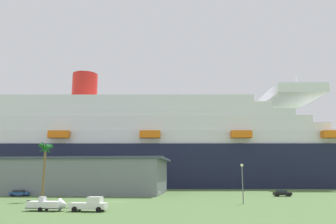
{
  "coord_description": "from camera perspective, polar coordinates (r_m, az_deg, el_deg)",
  "views": [
    {
      "loc": [
        15.6,
        -70.25,
        5.59
      ],
      "look_at": [
        8.3,
        38.24,
        25.69
      ],
      "focal_mm": 36.05,
      "sensor_mm": 36.0,
      "label": 1
    }
  ],
  "objects": [
    {
      "name": "cruise_ship",
      "position": [
        147.83,
        -2.89,
        -6.46
      ],
      "size": [
        243.29,
        45.12,
        54.62
      ],
      "color": "#191E38",
      "rests_on": "ground_plane"
    },
    {
      "name": "ground_plane",
      "position": [
        101.62,
        -5.13,
        -13.58
      ],
      "size": [
        600.0,
        600.0,
        0.0
      ],
      "primitive_type": "plane",
      "color": "#4C6B38"
    },
    {
      "name": "terminal_building",
      "position": [
        107.15,
        -18.37,
        -10.2
      ],
      "size": [
        66.72,
        27.33,
        10.2
      ],
      "color": "slate",
      "rests_on": "ground_plane"
    },
    {
      "name": "parked_car_blue_suv",
      "position": [
        96.7,
        -23.87,
        -12.42
      ],
      "size": [
        4.83,
        2.51,
        1.58
      ],
      "color": "#264C99",
      "rests_on": "ground_plane"
    },
    {
      "name": "palm_tree",
      "position": [
        78.41,
        -20.08,
        -6.83
      ],
      "size": [
        3.43,
        3.03,
        12.3
      ],
      "color": "brown",
      "rests_on": "ground_plane"
    },
    {
      "name": "small_boat_on_trailer",
      "position": [
        57.05,
        -19.37,
        -14.55
      ],
      "size": [
        7.23,
        2.38,
        2.15
      ],
      "color": "#595960",
      "rests_on": "ground_plane"
    },
    {
      "name": "parked_car_black_coupe",
      "position": [
        92.87,
        18.73,
        -12.87
      ],
      "size": [
        4.59,
        2.33,
        1.58
      ],
      "color": "black",
      "rests_on": "ground_plane"
    },
    {
      "name": "parked_car_silver_sedan",
      "position": [
        92.39,
        -2.78,
        -13.41
      ],
      "size": [
        4.76,
        2.37,
        1.58
      ],
      "color": "silver",
      "rests_on": "ground_plane"
    },
    {
      "name": "pickup_truck",
      "position": [
        54.56,
        -13.05,
        -14.99
      ],
      "size": [
        5.7,
        2.52,
        2.2
      ],
      "color": "white",
      "rests_on": "ground_plane"
    },
    {
      "name": "street_lamp",
      "position": [
        68.32,
        12.46,
        -10.74
      ],
      "size": [
        0.56,
        0.56,
        7.59
      ],
      "color": "slate",
      "rests_on": "ground_plane"
    }
  ]
}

